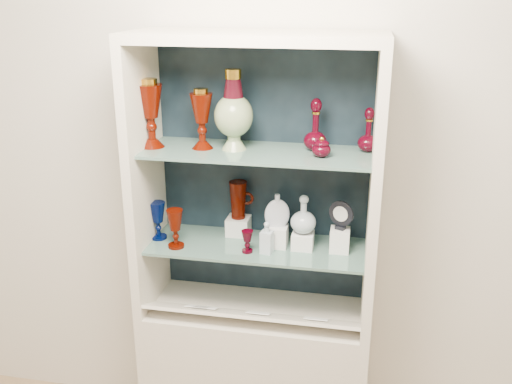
% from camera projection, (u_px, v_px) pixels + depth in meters
% --- Properties ---
extents(wall_back, '(3.50, 0.02, 2.80)m').
position_uv_depth(wall_back, '(265.00, 154.00, 2.52)').
color(wall_back, silver).
rests_on(wall_back, ground).
extents(cabinet_base, '(1.00, 0.40, 0.75)m').
position_uv_depth(cabinet_base, '(256.00, 378.00, 2.67)').
color(cabinet_base, beige).
rests_on(cabinet_base, ground).
extents(cabinet_back_panel, '(0.98, 0.02, 1.15)m').
position_uv_depth(cabinet_back_panel, '(264.00, 172.00, 2.52)').
color(cabinet_back_panel, black).
rests_on(cabinet_back_panel, cabinet_base).
extents(cabinet_side_left, '(0.04, 0.40, 1.15)m').
position_uv_depth(cabinet_side_left, '(146.00, 179.00, 2.43)').
color(cabinet_side_left, beige).
rests_on(cabinet_side_left, cabinet_base).
extents(cabinet_side_right, '(0.04, 0.40, 1.15)m').
position_uv_depth(cabinet_side_right, '(375.00, 194.00, 2.26)').
color(cabinet_side_right, beige).
rests_on(cabinet_side_right, cabinet_base).
extents(cabinet_top_cap, '(1.00, 0.40, 0.04)m').
position_uv_depth(cabinet_top_cap, '(256.00, 37.00, 2.15)').
color(cabinet_top_cap, beige).
rests_on(cabinet_top_cap, cabinet_side_left).
extents(shelf_lower, '(0.92, 0.34, 0.01)m').
position_uv_depth(shelf_lower, '(257.00, 246.00, 2.46)').
color(shelf_lower, slate).
rests_on(shelf_lower, cabinet_side_left).
extents(shelf_upper, '(0.92, 0.34, 0.01)m').
position_uv_depth(shelf_upper, '(257.00, 152.00, 2.32)').
color(shelf_upper, slate).
rests_on(shelf_upper, cabinet_side_left).
extents(label_ledge, '(0.92, 0.17, 0.09)m').
position_uv_depth(label_ledge, '(251.00, 315.00, 2.43)').
color(label_ledge, beige).
rests_on(label_ledge, cabinet_base).
extents(label_card_0, '(0.10, 0.06, 0.03)m').
position_uv_depth(label_card_0, '(316.00, 319.00, 2.37)').
color(label_card_0, white).
rests_on(label_card_0, label_ledge).
extents(label_card_1, '(0.10, 0.06, 0.03)m').
position_uv_depth(label_card_1, '(259.00, 313.00, 2.42)').
color(label_card_1, white).
rests_on(label_card_1, label_ledge).
extents(label_card_2, '(0.10, 0.06, 0.03)m').
position_uv_depth(label_card_2, '(198.00, 307.00, 2.47)').
color(label_card_2, white).
rests_on(label_card_2, label_ledge).
extents(label_card_3, '(0.10, 0.06, 0.03)m').
position_uv_depth(label_card_3, '(206.00, 308.00, 2.46)').
color(label_card_3, white).
rests_on(label_card_3, label_ledge).
extents(pedestal_lamp_left, '(0.13, 0.13, 0.28)m').
position_uv_depth(pedestal_lamp_left, '(151.00, 113.00, 2.33)').
color(pedestal_lamp_left, '#4C0D01').
rests_on(pedestal_lamp_left, shelf_upper).
extents(pedestal_lamp_right, '(0.11, 0.11, 0.25)m').
position_uv_depth(pedestal_lamp_right, '(202.00, 119.00, 2.32)').
color(pedestal_lamp_right, '#4C0D01').
rests_on(pedestal_lamp_right, shelf_upper).
extents(enamel_urn, '(0.19, 0.19, 0.33)m').
position_uv_depth(enamel_urn, '(234.00, 110.00, 2.29)').
color(enamel_urn, '#0D431C').
rests_on(enamel_urn, shelf_upper).
extents(ruby_decanter_a, '(0.11, 0.11, 0.24)m').
position_uv_depth(ruby_decanter_a, '(316.00, 122.00, 2.29)').
color(ruby_decanter_a, '#3D010E').
rests_on(ruby_decanter_a, shelf_upper).
extents(ruby_decanter_b, '(0.09, 0.09, 0.19)m').
position_uv_depth(ruby_decanter_b, '(369.00, 128.00, 2.28)').
color(ruby_decanter_b, '#3D010E').
rests_on(ruby_decanter_b, shelf_upper).
extents(lidded_bowl, '(0.09, 0.09, 0.08)m').
position_uv_depth(lidded_bowl, '(321.00, 147.00, 2.22)').
color(lidded_bowl, '#3D010E').
rests_on(lidded_bowl, shelf_upper).
extents(cobalt_goblet, '(0.07, 0.07, 0.17)m').
position_uv_depth(cobalt_goblet, '(158.00, 220.00, 2.50)').
color(cobalt_goblet, '#000A38').
rests_on(cobalt_goblet, shelf_lower).
extents(ruby_goblet_tall, '(0.08, 0.08, 0.17)m').
position_uv_depth(ruby_goblet_tall, '(175.00, 229.00, 2.41)').
color(ruby_goblet_tall, '#4C0D01').
rests_on(ruby_goblet_tall, shelf_lower).
extents(ruby_goblet_small, '(0.05, 0.05, 0.10)m').
position_uv_depth(ruby_goblet_small, '(247.00, 241.00, 2.38)').
color(ruby_goblet_small, '#3D010E').
rests_on(ruby_goblet_small, shelf_lower).
extents(riser_ruby_pitcher, '(0.10, 0.10, 0.08)m').
position_uv_depth(riser_ruby_pitcher, '(238.00, 226.00, 2.55)').
color(riser_ruby_pitcher, silver).
rests_on(riser_ruby_pitcher, shelf_lower).
extents(ruby_pitcher, '(0.13, 0.09, 0.17)m').
position_uv_depth(ruby_pitcher, '(238.00, 200.00, 2.51)').
color(ruby_pitcher, '#4C0D01').
rests_on(ruby_pitcher, riser_ruby_pitcher).
extents(clear_square_bottle, '(0.06, 0.06, 0.14)m').
position_uv_depth(clear_square_bottle, '(267.00, 237.00, 2.36)').
color(clear_square_bottle, '#A4B4BC').
rests_on(clear_square_bottle, shelf_lower).
extents(riser_flat_flask, '(0.09, 0.09, 0.09)m').
position_uv_depth(riser_flat_flask, '(277.00, 236.00, 2.44)').
color(riser_flat_flask, silver).
rests_on(riser_flat_flask, shelf_lower).
extents(flat_flask, '(0.11, 0.07, 0.15)m').
position_uv_depth(flat_flask, '(277.00, 210.00, 2.40)').
color(flat_flask, silver).
rests_on(flat_flask, riser_flat_flask).
extents(riser_clear_round_decanter, '(0.09, 0.09, 0.07)m').
position_uv_depth(riser_clear_round_decanter, '(303.00, 240.00, 2.42)').
color(riser_clear_round_decanter, silver).
rests_on(riser_clear_round_decanter, shelf_lower).
extents(clear_round_decanter, '(0.14, 0.14, 0.16)m').
position_uv_depth(clear_round_decanter, '(303.00, 215.00, 2.38)').
color(clear_round_decanter, '#A4B4BC').
rests_on(clear_round_decanter, riser_clear_round_decanter).
extents(riser_cameo_medallion, '(0.08, 0.08, 0.10)m').
position_uv_depth(riser_cameo_medallion, '(340.00, 240.00, 2.39)').
color(riser_cameo_medallion, silver).
rests_on(riser_cameo_medallion, shelf_lower).
extents(cameo_medallion, '(0.12, 0.08, 0.13)m').
position_uv_depth(cameo_medallion, '(341.00, 215.00, 2.35)').
color(cameo_medallion, black).
rests_on(cameo_medallion, riser_cameo_medallion).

